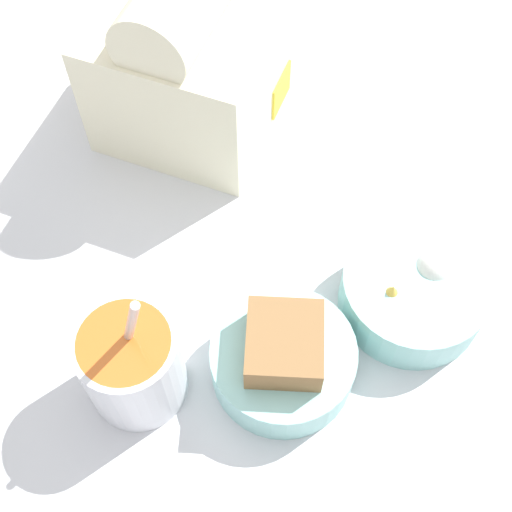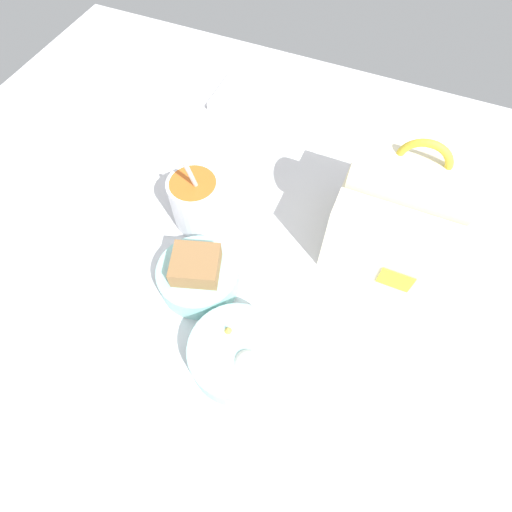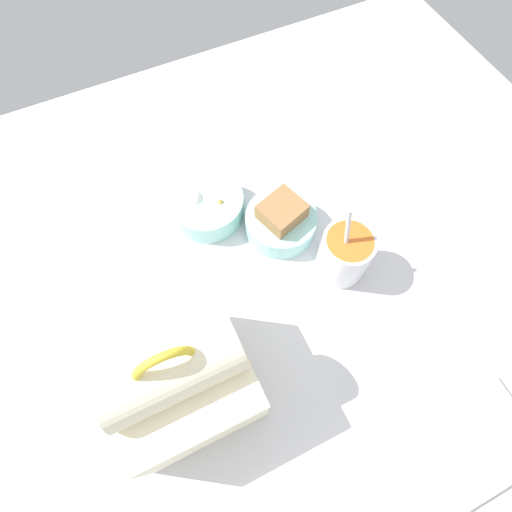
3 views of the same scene
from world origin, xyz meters
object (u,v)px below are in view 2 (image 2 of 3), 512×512
at_px(lunch_bag, 398,212).
at_px(soup_cup, 196,201).
at_px(bento_bowl_sandwich, 198,275).
at_px(keyboard, 309,114).
at_px(bento_bowl_snacks, 237,353).

bearing_deg(lunch_bag, soup_cup, -165.67).
bearing_deg(bento_bowl_sandwich, keyboard, 85.79).
bearing_deg(soup_cup, lunch_bag, 14.33).
xyz_separation_m(keyboard, bento_bowl_snacks, (0.07, -0.51, 0.01)).
relative_size(keyboard, bento_bowl_sandwich, 3.26).
bearing_deg(bento_bowl_snacks, keyboard, 97.93).
distance_m(keyboard, bento_bowl_sandwich, 0.42).
distance_m(soup_cup, bento_bowl_sandwich, 0.12).
bearing_deg(soup_cup, bento_bowl_snacks, -50.79).
relative_size(soup_cup, bento_bowl_sandwich, 1.29).
xyz_separation_m(keyboard, bento_bowl_sandwich, (-0.03, -0.42, 0.02)).
height_order(lunch_bag, bento_bowl_snacks, lunch_bag).
distance_m(lunch_bag, bento_bowl_snacks, 0.31).
bearing_deg(lunch_bag, bento_bowl_sandwich, -142.67).
xyz_separation_m(lunch_bag, bento_bowl_sandwich, (-0.24, -0.18, -0.06)).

